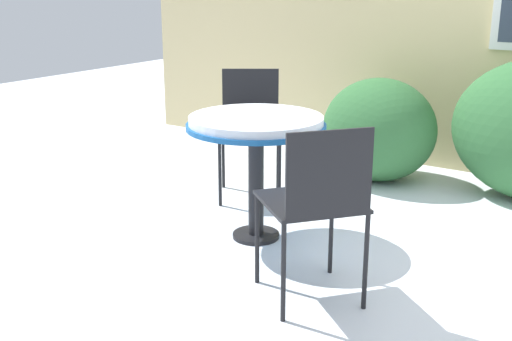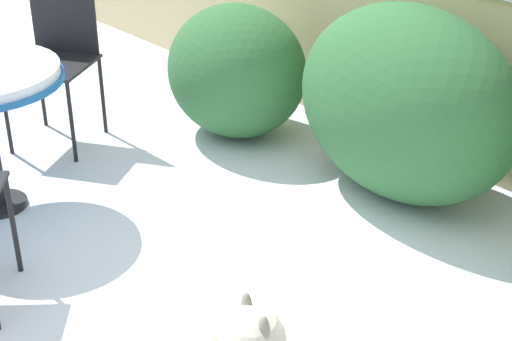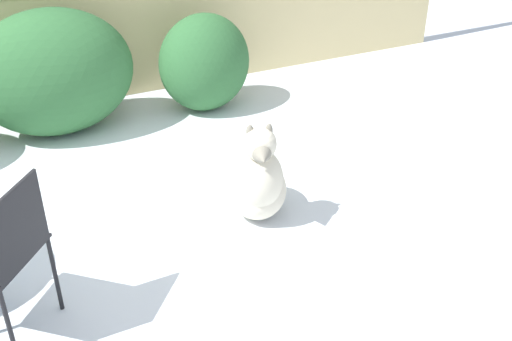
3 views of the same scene
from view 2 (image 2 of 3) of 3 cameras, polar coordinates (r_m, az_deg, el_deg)
The scene contains 4 objects.
ground_plane at distance 3.34m, azimuth -7.80°, elevation -11.67°, with size 16.00×16.00×0.00m, color silver.
shrub_left at distance 4.83m, azimuth -1.42°, elevation 7.25°, with size 0.91×0.81×0.82m.
shrub_middle at distance 4.13m, azimuth 10.85°, elevation 4.75°, with size 1.29×0.80×1.04m.
patio_chair_near_table at distance 4.85m, azimuth -14.35°, elevation 8.12°, with size 0.63×0.63×0.92m.
Camera 2 is at (2.18, -1.38, 2.12)m, focal length 55.00 mm.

